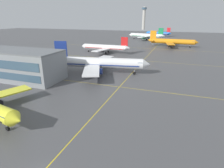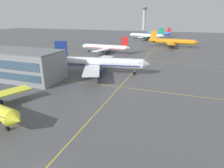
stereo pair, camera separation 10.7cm
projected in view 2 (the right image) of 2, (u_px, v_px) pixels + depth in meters
name	position (u px, v px, depth m)	size (l,w,h in m)	color
airliner_second_row	(99.00, 63.00, 77.15)	(41.07, 34.95, 12.81)	white
airliner_third_row	(105.00, 47.00, 120.82)	(33.52, 28.99, 10.45)	white
airliner_far_left_stand	(172.00, 42.00, 145.77)	(37.77, 32.64, 11.76)	orange
airliner_far_right_stand	(147.00, 36.00, 191.00)	(37.80, 32.18, 11.79)	white
airliner_distant_taxiway	(159.00, 33.00, 226.15)	(31.81, 27.16, 10.09)	blue
taxiway_markings	(134.00, 71.00, 81.70)	(147.14, 184.57, 0.01)	yellow
control_tower	(144.00, 16.00, 331.70)	(8.82, 8.82, 38.91)	#ADA89E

